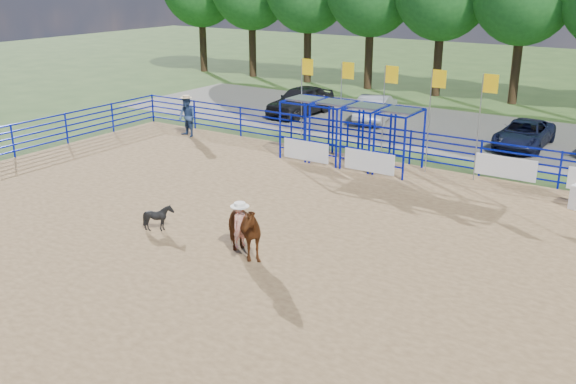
# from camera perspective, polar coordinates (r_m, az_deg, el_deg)

# --- Properties ---
(ground) EXTENTS (120.00, 120.00, 0.00)m
(ground) POSITION_cam_1_polar(r_m,az_deg,el_deg) (19.47, -0.98, -4.56)
(ground) COLOR #375221
(ground) RESTS_ON ground
(arena_dirt) EXTENTS (30.00, 20.00, 0.02)m
(arena_dirt) POSITION_cam_1_polar(r_m,az_deg,el_deg) (19.47, -0.98, -4.53)
(arena_dirt) COLOR #927149
(arena_dirt) RESTS_ON ground
(gravel_strip) EXTENTS (40.00, 10.00, 0.01)m
(gravel_strip) POSITION_cam_1_polar(r_m,az_deg,el_deg) (34.19, 15.35, 5.17)
(gravel_strip) COLOR slate
(gravel_strip) RESTS_ON ground
(horse_and_rider) EXTENTS (2.18, 1.60, 2.26)m
(horse_and_rider) POSITION_cam_1_polar(r_m,az_deg,el_deg) (18.26, -4.26, -3.17)
(horse_and_rider) COLOR #5D2D12
(horse_and_rider) RESTS_ON arena_dirt
(calf) EXTENTS (0.90, 0.82, 0.87)m
(calf) POSITION_cam_1_polar(r_m,az_deg,el_deg) (20.59, -11.42, -2.24)
(calf) COLOR black
(calf) RESTS_ON arena_dirt
(spectator_cowboy) EXTENTS (1.09, 0.93, 2.04)m
(spectator_cowboy) POSITION_cam_1_polar(r_m,az_deg,el_deg) (32.16, -8.96, 6.65)
(spectator_cowboy) COLOR navy
(spectator_cowboy) RESTS_ON arena_dirt
(car_a) EXTENTS (2.21, 4.92, 1.64)m
(car_a) POSITION_cam_1_polar(r_m,az_deg,el_deg) (36.92, 1.12, 8.14)
(car_a) COLOR black
(car_a) RESTS_ON gravel_strip
(car_b) EXTENTS (2.52, 4.69, 1.47)m
(car_b) POSITION_cam_1_polar(r_m,az_deg,el_deg) (35.67, 7.82, 7.44)
(car_b) COLOR #989BA0
(car_b) RESTS_ON gravel_strip
(car_c) EXTENTS (2.09, 4.49, 1.25)m
(car_c) POSITION_cam_1_polar(r_m,az_deg,el_deg) (31.86, 20.24, 4.85)
(car_c) COLOR #141933
(car_c) RESTS_ON gravel_strip
(perimeter_fence) EXTENTS (30.10, 20.10, 1.50)m
(perimeter_fence) POSITION_cam_1_polar(r_m,az_deg,el_deg) (19.19, -0.99, -2.51)
(perimeter_fence) COLOR #0814B2
(perimeter_fence) RESTS_ON ground
(chute_assembly) EXTENTS (19.32, 2.41, 4.20)m
(chute_assembly) POSITION_cam_1_polar(r_m,az_deg,el_deg) (27.23, 6.22, 5.03)
(chute_assembly) COLOR #0814B2
(chute_assembly) RESTS_ON ground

